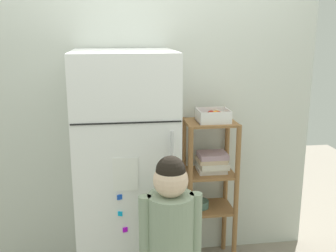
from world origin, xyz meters
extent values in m
cube|color=silver|center=(0.00, 0.37, 1.06)|extent=(2.49, 0.03, 2.12)
cube|color=white|center=(-0.20, 0.02, 0.81)|extent=(0.65, 0.64, 1.62)
cube|color=black|center=(-0.20, -0.30, 1.23)|extent=(0.63, 0.01, 0.01)
cylinder|color=silver|center=(0.06, -0.32, 0.97)|extent=(0.02, 0.02, 0.43)
cube|color=white|center=(-0.21, -0.30, 0.92)|extent=(0.15, 0.01, 0.21)
cube|color=#D42479|center=(-0.08, -0.31, 0.64)|extent=(0.04, 0.02, 0.04)
cube|color=gold|center=(-0.07, -0.31, 0.60)|extent=(0.03, 0.02, 0.03)
cube|color=blue|center=(-0.25, -0.31, 0.78)|extent=(0.03, 0.02, 0.03)
cube|color=#0BA3E4|center=(-0.25, -0.31, 0.68)|extent=(0.03, 0.02, 0.03)
cube|color=#F03F3F|center=(-0.07, -0.31, 0.75)|extent=(0.04, 0.02, 0.04)
cube|color=#C20EEF|center=(-0.23, -0.31, 0.57)|extent=(0.03, 0.02, 0.03)
cylinder|color=gray|center=(0.02, -0.52, 0.66)|extent=(0.26, 0.26, 0.43)
sphere|color=gray|center=(0.02, -0.45, 0.87)|extent=(0.11, 0.11, 0.11)
sphere|color=beige|center=(0.02, -0.52, 0.96)|extent=(0.19, 0.19, 0.19)
sphere|color=black|center=(0.02, -0.52, 1.01)|extent=(0.16, 0.16, 0.16)
cylinder|color=gray|center=(-0.12, -0.52, 0.69)|extent=(0.07, 0.07, 0.36)
cylinder|color=gray|center=(0.16, -0.52, 0.69)|extent=(0.07, 0.07, 0.36)
cylinder|color=olive|center=(0.24, 0.05, 0.56)|extent=(0.04, 0.04, 1.11)
cylinder|color=olive|center=(0.58, 0.05, 0.56)|extent=(0.04, 0.04, 1.11)
cylinder|color=olive|center=(0.24, 0.32, 0.56)|extent=(0.04, 0.04, 1.11)
cylinder|color=olive|center=(0.58, 0.32, 0.56)|extent=(0.04, 0.04, 1.11)
cube|color=olive|center=(0.41, 0.18, 1.10)|extent=(0.36, 0.29, 0.02)
cube|color=olive|center=(0.41, 0.18, 0.72)|extent=(0.36, 0.29, 0.02)
cube|color=olive|center=(0.41, 0.18, 0.44)|extent=(0.36, 0.29, 0.02)
cube|color=white|center=(0.43, 0.19, 0.74)|extent=(0.21, 0.17, 0.03)
cube|color=silver|center=(0.44, 0.18, 0.78)|extent=(0.21, 0.17, 0.04)
cube|color=#C6AD8E|center=(0.43, 0.19, 0.82)|extent=(0.21, 0.18, 0.03)
cube|color=#B293A3|center=(0.44, 0.19, 0.85)|extent=(0.21, 0.17, 0.04)
cylinder|color=#4C7266|center=(0.35, 0.18, 0.47)|extent=(0.13, 0.13, 0.05)
cube|color=white|center=(0.42, 0.17, 1.11)|extent=(0.22, 0.20, 0.01)
cube|color=white|center=(0.42, 0.07, 1.16)|extent=(0.22, 0.01, 0.09)
cube|color=white|center=(0.42, 0.26, 1.16)|extent=(0.22, 0.01, 0.09)
cube|color=white|center=(0.32, 0.17, 1.16)|extent=(0.01, 0.20, 0.09)
cube|color=white|center=(0.53, 0.17, 1.16)|extent=(0.01, 0.20, 0.09)
sphere|color=#AC2F1E|center=(0.46, 0.14, 1.15)|extent=(0.07, 0.07, 0.07)
sphere|color=#BE412D|center=(0.39, 0.15, 1.15)|extent=(0.06, 0.06, 0.06)
sphere|color=maroon|center=(0.42, 0.20, 1.15)|extent=(0.07, 0.07, 0.07)
sphere|color=orange|center=(0.45, 0.18, 1.15)|extent=(0.07, 0.07, 0.07)
camera|label=1|loc=(-0.27, -2.49, 1.75)|focal=42.20mm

